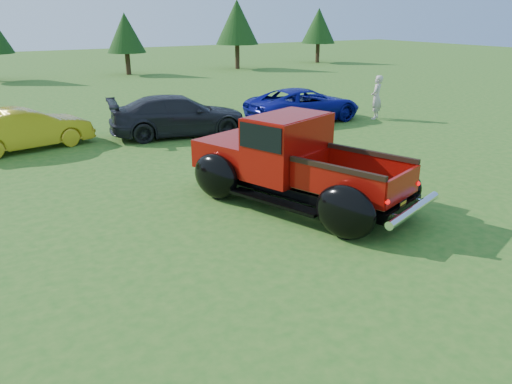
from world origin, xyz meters
TOP-DOWN VIEW (x-y plane):
  - ground at (0.00, 0.00)m, footprint 120.00×120.00m
  - tree_mid_right at (6.00, 30.00)m, footprint 2.82×2.82m
  - tree_east at (15.00, 29.50)m, footprint 3.46×3.46m
  - tree_far_east at (24.00, 30.50)m, footprint 3.07×3.07m
  - pickup_truck at (1.29, 1.92)m, footprint 4.12×6.05m
  - show_car_yellow at (-3.50, 10.43)m, footprint 4.42×2.28m
  - show_car_grey at (1.72, 9.74)m, footprint 5.42×3.03m
  - show_car_blue at (7.24, 9.44)m, footprint 5.02×2.32m
  - spectator at (10.22, 8.26)m, footprint 0.81×0.75m

SIDE VIEW (x-z plane):
  - ground at x=0.00m, z-range 0.00..0.00m
  - show_car_yellow at x=-3.50m, z-range 0.00..1.39m
  - show_car_blue at x=7.24m, z-range 0.00..1.39m
  - show_car_grey at x=1.72m, z-range 0.00..1.48m
  - spectator at x=10.22m, z-range 0.00..1.86m
  - pickup_truck at x=1.29m, z-range -0.05..2.06m
  - tree_mid_right at x=6.00m, z-range 0.77..5.17m
  - tree_far_east at x=24.00m, z-range 0.85..5.65m
  - tree_east at x=15.00m, z-range 0.96..6.36m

